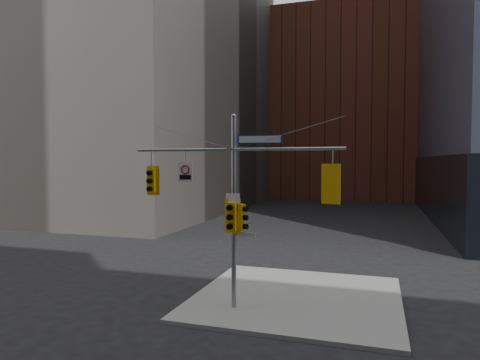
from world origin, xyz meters
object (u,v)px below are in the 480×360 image
Objects in this scene: traffic_light_east_arm at (332,184)px; signal_assembly at (234,192)px; traffic_light_pole_front at (231,216)px; regulatory_sign_arm at (185,172)px; traffic_light_west_arm at (152,181)px; street_sign_blade at (260,139)px; traffic_light_pole_side at (242,217)px.

signal_assembly is at bearing 9.95° from traffic_light_east_arm.
traffic_light_pole_front is 2.53m from regulatory_sign_arm.
street_sign_blade reaches higher than traffic_light_west_arm.
traffic_light_east_arm is at bearing 0.01° from signal_assembly.
traffic_light_pole_side is at bearing 9.98° from traffic_light_east_arm.
street_sign_blade is (0.98, 0.00, 1.93)m from signal_assembly.
street_sign_blade is at bearing 0.17° from signal_assembly.
signal_assembly is 11.11× the size of regulatory_sign_arm.
signal_assembly is 6.99× the size of traffic_light_west_arm.
traffic_light_pole_side is (3.73, -0.01, -1.29)m from traffic_light_west_arm.
regulatory_sign_arm is at bearing -179.40° from signal_assembly.
signal_assembly reaches higher than traffic_light_west_arm.
traffic_light_west_arm is 3.64m from traffic_light_pole_front.
traffic_light_pole_side is 0.77× the size of traffic_light_pole_front.
street_sign_blade is at bearing 3.01° from regulatory_sign_arm.
traffic_light_pole_side is (-3.24, -0.00, -1.29)m from traffic_light_east_arm.
traffic_light_west_arm is 0.91× the size of traffic_light_pole_front.
traffic_light_pole_front is 2.97m from street_sign_blade.
traffic_light_pole_side is at bearing 38.41° from traffic_light_pole_front.
regulatory_sign_arm is (-2.26, -0.02, 1.67)m from traffic_light_pole_side.
street_sign_blade is 2.23× the size of regulatory_sign_arm.
signal_assembly is at bearing 101.58° from traffic_light_pole_side.
signal_assembly is 0.89m from traffic_light_pole_front.
regulatory_sign_arm is (-1.94, 0.25, 1.61)m from traffic_light_pole_front.
signal_assembly reaches higher than traffic_light_pole_front.
traffic_light_pole_side is 0.42m from traffic_light_pole_front.
signal_assembly is 2.17m from street_sign_blade.
traffic_light_west_arm is (-3.41, 0.01, 0.38)m from signal_assembly.
street_sign_blade is at bearing 9.89° from traffic_light_east_arm.
regulatory_sign_arm is (-2.92, -0.02, -1.18)m from street_sign_blade.
traffic_light_pole_side is at bearing 174.67° from street_sign_blade.
traffic_light_west_arm is 0.84× the size of traffic_light_east_arm.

